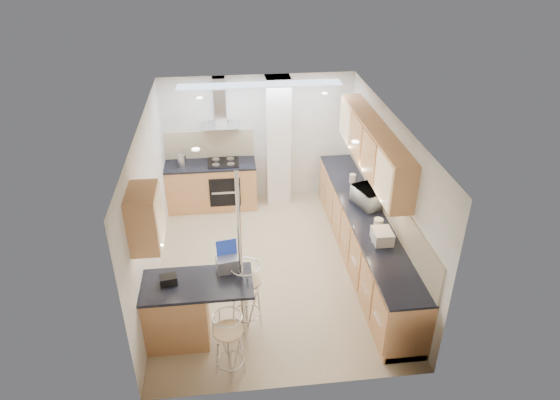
{
  "coord_description": "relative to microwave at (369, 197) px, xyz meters",
  "views": [
    {
      "loc": [
        -0.62,
        -6.5,
        4.97
      ],
      "look_at": [
        0.16,
        0.2,
        1.13
      ],
      "focal_mm": 32.0,
      "sensor_mm": 36.0,
      "label": 1
    }
  ],
  "objects": [
    {
      "name": "ground",
      "position": [
        -1.59,
        -0.24,
        -1.07
      ],
      "size": [
        4.8,
        4.8,
        0.0
      ],
      "primitive_type": "plane",
      "color": "tan",
      "rests_on": "ground"
    },
    {
      "name": "bar_stool_near",
      "position": [
        -2.32,
        -2.34,
        -0.6
      ],
      "size": [
        0.5,
        0.5,
        0.94
      ],
      "primitive_type": null,
      "rotation": [
        0.0,
        0.0,
        -0.4
      ],
      "color": "tan",
      "rests_on": "ground"
    },
    {
      "name": "jar_b",
      "position": [
        -0.06,
        0.8,
        -0.07
      ],
      "size": [
        0.14,
        0.14,
        0.16
      ],
      "primitive_type": "cylinder",
      "rotation": [
        0.0,
        0.0,
        -0.39
      ],
      "color": "beige",
      "rests_on": "right_counter"
    },
    {
      "name": "jar_c",
      "position": [
        -0.06,
        -0.75,
        -0.05
      ],
      "size": [
        0.17,
        0.17,
        0.2
      ],
      "primitive_type": "cylinder",
      "rotation": [
        0.0,
        0.0,
        -0.21
      ],
      "color": "beige",
      "rests_on": "right_counter"
    },
    {
      "name": "bread_bin",
      "position": [
        -0.08,
        -1.03,
        -0.06
      ],
      "size": [
        0.27,
        0.34,
        0.18
      ],
      "primitive_type": "cube",
      "rotation": [
        0.0,
        0.0,
        -0.02
      ],
      "color": "beige",
      "rests_on": "right_counter"
    },
    {
      "name": "bag",
      "position": [
        -3.03,
        -1.66,
        -0.07
      ],
      "size": [
        0.23,
        0.19,
        0.11
      ],
      "primitive_type": "cube",
      "rotation": [
        0.0,
        0.0,
        0.18
      ],
      "color": "black",
      "rests_on": "peninsula"
    },
    {
      "name": "peninsula",
      "position": [
        -2.71,
        -1.69,
        -0.59
      ],
      "size": [
        1.47,
        0.72,
        0.94
      ],
      "color": "#C3814E",
      "rests_on": "ground"
    },
    {
      "name": "back_counter",
      "position": [
        -2.54,
        1.86,
        -0.61
      ],
      "size": [
        1.7,
        0.63,
        0.92
      ],
      "color": "#C3814E",
      "rests_on": "ground"
    },
    {
      "name": "right_counter",
      "position": [
        -0.09,
        -0.24,
        -0.61
      ],
      "size": [
        0.63,
        4.4,
        0.92
      ],
      "color": "#C3814E",
      "rests_on": "ground"
    },
    {
      "name": "microwave",
      "position": [
        0.0,
        0.0,
        0.0
      ],
      "size": [
        0.52,
        0.63,
        0.3
      ],
      "primitive_type": "imported",
      "rotation": [
        0.0,
        0.0,
        1.91
      ],
      "color": "white",
      "rests_on": "right_counter"
    },
    {
      "name": "laptop",
      "position": [
        -2.29,
        -1.47,
        -0.03
      ],
      "size": [
        0.31,
        0.26,
        0.2
      ],
      "primitive_type": "cube",
      "rotation": [
        0.0,
        0.0,
        0.16
      ],
      "color": "#95979C",
      "rests_on": "peninsula"
    },
    {
      "name": "bar_stool_end",
      "position": [
        -2.07,
        -1.55,
        -0.54
      ],
      "size": [
        0.59,
        0.59,
        1.06
      ],
      "primitive_type": null,
      "rotation": [
        0.0,
        0.0,
        1.06
      ],
      "color": "tan",
      "rests_on": "ground"
    },
    {
      "name": "jar_a",
      "position": [
        0.09,
        0.46,
        -0.06
      ],
      "size": [
        0.13,
        0.13,
        0.18
      ],
      "primitive_type": "cylinder",
      "rotation": [
        0.0,
        0.0,
        0.12
      ],
      "color": "beige",
      "rests_on": "right_counter"
    },
    {
      "name": "room_shell",
      "position": [
        -1.26,
        0.13,
        0.47
      ],
      "size": [
        3.64,
        4.84,
        2.51
      ],
      "color": "silver",
      "rests_on": "ground"
    },
    {
      "name": "jar_d",
      "position": [
        -0.18,
        -1.03,
        -0.07
      ],
      "size": [
        0.1,
        0.1,
        0.15
      ],
      "primitive_type": "cylinder",
      "rotation": [
        0.0,
        0.0,
        -0.04
      ],
      "color": "white",
      "rests_on": "right_counter"
    },
    {
      "name": "kettle",
      "position": [
        -3.05,
        1.79,
        -0.03
      ],
      "size": [
        0.16,
        0.16,
        0.24
      ],
      "primitive_type": "cylinder",
      "color": "#B9BBBE",
      "rests_on": "back_counter"
    }
  ]
}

